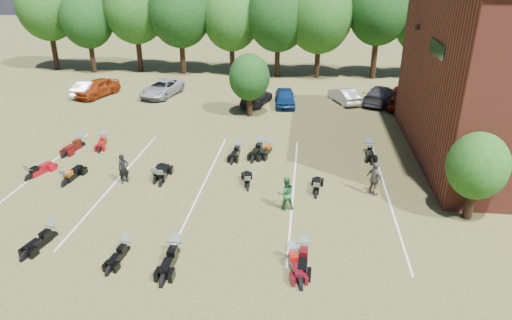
# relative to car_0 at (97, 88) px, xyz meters

# --- Properties ---
(ground) EXTENTS (160.00, 160.00, 0.00)m
(ground) POSITION_rel_car_0_xyz_m (16.44, -19.39, -0.79)
(ground) COLOR brown
(ground) RESTS_ON ground
(car_0) EXTENTS (3.23, 5.01, 1.59)m
(car_0) POSITION_rel_car_0_xyz_m (0.00, 0.00, 0.00)
(car_0) COLOR maroon
(car_0) RESTS_ON ground
(car_1) EXTENTS (1.81, 4.38, 1.41)m
(car_1) POSITION_rel_car_0_xyz_m (-0.89, 0.22, -0.09)
(car_1) COLOR silver
(car_1) RESTS_ON ground
(car_2) EXTENTS (3.36, 5.53, 1.43)m
(car_2) POSITION_rel_car_0_xyz_m (5.79, 0.79, -0.08)
(car_2) COLOR gray
(car_2) RESTS_ON ground
(car_3) EXTENTS (2.78, 4.70, 1.28)m
(car_3) POSITION_rel_car_0_xyz_m (14.63, -0.83, -0.15)
(car_3) COLOR black
(car_3) RESTS_ON ground
(car_4) EXTENTS (2.05, 4.31, 1.42)m
(car_4) POSITION_rel_car_0_xyz_m (17.10, -0.86, -0.08)
(car_4) COLOR navy
(car_4) RESTS_ON ground
(car_5) EXTENTS (2.80, 4.13, 1.29)m
(car_5) POSITION_rel_car_0_xyz_m (22.17, 0.52, -0.15)
(car_5) COLOR beige
(car_5) RESTS_ON ground
(car_6) EXTENTS (4.03, 6.14, 1.57)m
(car_6) POSITION_rel_car_0_xyz_m (27.28, -0.26, -0.01)
(car_6) COLOR #570F05
(car_6) RESTS_ON ground
(car_7) EXTENTS (3.96, 5.62, 1.51)m
(car_7) POSITION_rel_car_0_xyz_m (25.32, 0.71, -0.04)
(car_7) COLOR #3C3B40
(car_7) RESTS_ON ground
(person_black) EXTENTS (0.72, 0.72, 1.69)m
(person_black) POSITION_rel_car_0_xyz_m (9.00, -16.63, 0.05)
(person_black) COLOR black
(person_black) RESTS_ON ground
(person_green) EXTENTS (1.02, 0.90, 1.76)m
(person_green) POSITION_rel_car_0_xyz_m (18.12, -18.56, 0.08)
(person_green) COLOR #246135
(person_green) RESTS_ON ground
(person_grey) EXTENTS (1.02, 1.15, 1.86)m
(person_grey) POSITION_rel_car_0_xyz_m (22.69, -16.53, 0.14)
(person_grey) COLOR #524D46
(person_grey) RESTS_ON ground
(motorcycle_2) EXTENTS (1.14, 2.32, 1.24)m
(motorcycle_2) POSITION_rel_car_0_xyz_m (7.83, -22.38, -0.79)
(motorcycle_2) COLOR black
(motorcycle_2) RESTS_ON ground
(motorcycle_3) EXTENTS (0.84, 2.04, 1.11)m
(motorcycle_3) POSITION_rel_car_0_xyz_m (11.54, -23.05, -0.79)
(motorcycle_3) COLOR black
(motorcycle_3) RESTS_ON ground
(motorcycle_4) EXTENTS (0.79, 2.47, 1.38)m
(motorcycle_4) POSITION_rel_car_0_xyz_m (13.72, -23.06, -0.79)
(motorcycle_4) COLOR black
(motorcycle_4) RESTS_ON ground
(motorcycle_5) EXTENTS (0.83, 2.38, 1.31)m
(motorcycle_5) POSITION_rel_car_0_xyz_m (19.12, -22.46, -0.79)
(motorcycle_5) COLOR black
(motorcycle_5) RESTS_ON ground
(motorcycle_6) EXTENTS (1.24, 2.35, 1.25)m
(motorcycle_6) POSITION_rel_car_0_xyz_m (18.60, -22.87, -0.79)
(motorcycle_6) COLOR #430910
(motorcycle_6) RESTS_ON ground
(motorcycle_7) EXTENTS (1.44, 2.43, 1.29)m
(motorcycle_7) POSITION_rel_car_0_xyz_m (3.45, -16.86, -0.79)
(motorcycle_7) COLOR maroon
(motorcycle_7) RESTS_ON ground
(motorcycle_8) EXTENTS (0.99, 2.45, 1.33)m
(motorcycle_8) POSITION_rel_car_0_xyz_m (5.81, -17.29, -0.79)
(motorcycle_8) COLOR black
(motorcycle_8) RESTS_ON ground
(motorcycle_9) EXTENTS (0.97, 2.48, 1.35)m
(motorcycle_9) POSITION_rel_car_0_xyz_m (11.10, -16.66, -0.79)
(motorcycle_9) COLOR black
(motorcycle_9) RESTS_ON ground
(motorcycle_10) EXTENTS (0.77, 2.29, 1.27)m
(motorcycle_10) POSITION_rel_car_0_xyz_m (10.68, -16.36, -0.79)
(motorcycle_10) COLOR black
(motorcycle_10) RESTS_ON ground
(motorcycle_12) EXTENTS (1.00, 2.13, 1.14)m
(motorcycle_12) POSITION_rel_car_0_xyz_m (15.95, -16.63, -0.79)
(motorcycle_12) COLOR black
(motorcycle_12) RESTS_ON ground
(motorcycle_13) EXTENTS (0.84, 2.20, 1.20)m
(motorcycle_13) POSITION_rel_car_0_xyz_m (19.66, -17.06, -0.79)
(motorcycle_13) COLOR black
(motorcycle_13) RESTS_ON ground
(motorcycle_14) EXTENTS (1.12, 2.52, 1.36)m
(motorcycle_14) POSITION_rel_car_0_xyz_m (4.10, -11.81, -0.79)
(motorcycle_14) COLOR #480A0A
(motorcycle_14) RESTS_ON ground
(motorcycle_15) EXTENTS (1.10, 2.27, 1.21)m
(motorcycle_15) POSITION_rel_car_0_xyz_m (5.37, -11.01, -0.79)
(motorcycle_15) COLOR maroon
(motorcycle_15) RESTS_ON ground
(motorcycle_17) EXTENTS (1.28, 2.27, 1.21)m
(motorcycle_17) POSITION_rel_car_0_xyz_m (16.69, -11.25, -0.79)
(motorcycle_17) COLOR black
(motorcycle_17) RESTS_ON ground
(motorcycle_18) EXTENTS (0.91, 2.31, 1.26)m
(motorcycle_18) POSITION_rel_car_0_xyz_m (14.71, -11.72, -0.79)
(motorcycle_18) COLOR black
(motorcycle_18) RESTS_ON ground
(motorcycle_19) EXTENTS (1.20, 2.58, 1.39)m
(motorcycle_19) POSITION_rel_car_0_xyz_m (16.10, -11.17, -0.79)
(motorcycle_19) COLOR black
(motorcycle_19) RESTS_ON ground
(motorcycle_20) EXTENTS (0.77, 2.37, 1.32)m
(motorcycle_20) POSITION_rel_car_0_xyz_m (23.06, -10.70, -0.79)
(motorcycle_20) COLOR black
(motorcycle_20) RESTS_ON ground
(tree_line) EXTENTS (56.00, 6.00, 9.79)m
(tree_line) POSITION_rel_car_0_xyz_m (15.44, 9.61, 5.52)
(tree_line) COLOR black
(tree_line) RESTS_ON ground
(young_tree_near_building) EXTENTS (2.80, 2.80, 4.16)m
(young_tree_near_building) POSITION_rel_car_0_xyz_m (26.94, -18.39, 1.96)
(young_tree_near_building) COLOR black
(young_tree_near_building) RESTS_ON ground
(young_tree_midfield) EXTENTS (3.20, 3.20, 4.70)m
(young_tree_midfield) POSITION_rel_car_0_xyz_m (14.44, -3.89, 2.30)
(young_tree_midfield) COLOR black
(young_tree_midfield) RESTS_ON ground
(parking_lines) EXTENTS (20.10, 14.00, 0.01)m
(parking_lines) POSITION_rel_car_0_xyz_m (13.44, -16.39, -0.79)
(parking_lines) COLOR silver
(parking_lines) RESTS_ON ground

